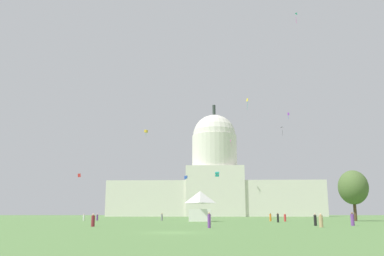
# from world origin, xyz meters

# --- Properties ---
(ground_plane) EXTENTS (800.00, 800.00, 0.00)m
(ground_plane) POSITION_xyz_m (0.00, 0.00, 0.00)
(ground_plane) COLOR #567F42
(capitol_building) EXTENTS (118.58, 26.64, 64.29)m
(capitol_building) POSITION_xyz_m (5.71, 195.18, 18.77)
(capitol_building) COLOR silver
(capitol_building) RESTS_ON ground_plane
(event_tent) EXTENTS (4.72, 5.96, 6.17)m
(event_tent) POSITION_xyz_m (1.04, 50.03, 3.17)
(event_tent) COLOR white
(event_tent) RESTS_ON ground_plane
(tree_east_far) EXTENTS (6.70, 7.41, 10.90)m
(tree_east_far) POSITION_xyz_m (34.38, 55.33, 7.17)
(tree_east_far) COLOR #4C3823
(tree_east_far) RESTS_ON ground_plane
(person_grey_deep_crowd) EXTENTS (0.47, 0.47, 1.65)m
(person_grey_deep_crowd) POSITION_xyz_m (-7.96, 58.71, 0.75)
(person_grey_deep_crowd) COLOR gray
(person_grey_deep_crowd) RESTS_ON ground_plane
(person_purple_mid_center) EXTENTS (0.56, 0.56, 1.56)m
(person_purple_mid_center) POSITION_xyz_m (-23.16, 59.65, 0.70)
(person_purple_mid_center) COLOR #703D93
(person_purple_mid_center) RESTS_ON ground_plane
(person_maroon_edge_west) EXTENTS (0.60, 0.60, 1.57)m
(person_maroon_edge_west) POSITION_xyz_m (-11.29, 15.24, 0.71)
(person_maroon_edge_west) COLOR maroon
(person_maroon_edge_west) RESTS_ON ground_plane
(person_orange_mid_right) EXTENTS (0.54, 0.54, 1.70)m
(person_orange_mid_right) POSITION_xyz_m (15.64, 51.68, 0.78)
(person_orange_mid_right) COLOR orange
(person_orange_mid_right) RESTS_ON ground_plane
(person_red_back_left) EXTENTS (0.61, 0.61, 1.66)m
(person_red_back_left) POSITION_xyz_m (18.21, 49.16, 0.75)
(person_red_back_left) COLOR red
(person_red_back_left) RESTS_ON ground_plane
(person_black_lawn_far_left) EXTENTS (0.52, 0.52, 1.72)m
(person_black_lawn_far_left) POSITION_xyz_m (15.38, 40.54, 0.79)
(person_black_lawn_far_left) COLOR black
(person_black_lawn_far_left) RESTS_ON ground_plane
(person_purple_back_right) EXTENTS (0.60, 0.60, 1.76)m
(person_purple_back_right) POSITION_xyz_m (21.86, 20.31, 0.79)
(person_purple_back_right) COLOR #703D93
(person_purple_back_right) RESTS_ON ground_plane
(person_black_back_center) EXTENTS (0.52, 0.52, 1.60)m
(person_black_back_center) POSITION_xyz_m (16.91, 19.93, 0.74)
(person_black_back_center) COLOR black
(person_black_back_center) RESTS_ON ground_plane
(person_tan_front_left) EXTENTS (0.61, 0.61, 1.59)m
(person_tan_front_left) POSITION_xyz_m (16.02, 13.74, 0.71)
(person_tan_front_left) COLOR tan
(person_tan_front_left) RESTS_ON ground_plane
(person_purple_near_tree_west) EXTENTS (0.49, 0.49, 1.73)m
(person_purple_near_tree_west) POSITION_xyz_m (3.01, 11.08, 0.80)
(person_purple_near_tree_west) COLOR #703D93
(person_purple_near_tree_west) RESTS_ON ground_plane
(person_white_lawn_far_right) EXTENTS (0.52, 0.52, 1.48)m
(person_white_lawn_far_right) POSITION_xyz_m (-26.04, 58.77, 0.68)
(person_white_lawn_far_right) COLOR silver
(person_white_lawn_far_right) RESTS_ON ground_plane
(person_orange_mid_left) EXTENTS (0.45, 0.45, 1.49)m
(person_orange_mid_left) POSITION_xyz_m (27.18, 56.17, 0.69)
(person_orange_mid_left) COLOR orange
(person_orange_mid_left) RESTS_ON ground_plane
(kite_yellow_high) EXTENTS (0.69, 0.92, 4.45)m
(kite_yellow_high) POSITION_xyz_m (16.97, 107.76, 41.86)
(kite_yellow_high) COLOR yellow
(kite_black_mid) EXTENTS (1.18, 1.67, 3.61)m
(kite_black_mid) POSITION_xyz_m (31.86, 121.10, 34.51)
(kite_black_mid) COLOR black
(kite_violet_high) EXTENTS (0.68, 1.03, 2.76)m
(kite_violet_high) POSITION_xyz_m (35.06, 125.06, 40.97)
(kite_violet_high) COLOR purple
(kite_blue_low) EXTENTS (1.40, 1.32, 1.44)m
(kite_blue_low) POSITION_xyz_m (-6.79, 129.19, 16.04)
(kite_blue_low) COLOR blue
(kite_gold_mid) EXTENTS (1.37, 1.35, 2.76)m
(kite_gold_mid) POSITION_xyz_m (-20.77, 111.94, 31.80)
(kite_gold_mid) COLOR gold
(kite_cyan_high) EXTENTS (0.97, 1.26, 2.65)m
(kite_cyan_high) POSITION_xyz_m (26.74, 67.52, 54.58)
(kite_cyan_high) COLOR #33BCDB
(kite_magenta_high) EXTENTS (0.68, 0.98, 3.95)m
(kite_magenta_high) POSITION_xyz_m (14.03, 173.26, 38.60)
(kite_magenta_high) COLOR #D1339E
(kite_turquoise_low) EXTENTS (1.22, 1.30, 1.53)m
(kite_turquoise_low) POSITION_xyz_m (5.18, 82.23, 12.76)
(kite_turquoise_low) COLOR teal
(kite_red_low) EXTENTS (1.02, 0.13, 1.20)m
(kite_red_low) POSITION_xyz_m (-38.95, 92.96, 13.61)
(kite_red_low) COLOR red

